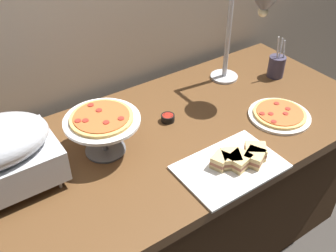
% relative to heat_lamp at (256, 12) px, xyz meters
% --- Properties ---
extents(ground_plane, '(8.00, 8.00, 0.00)m').
position_rel_heat_lamp_xyz_m(ground_plane, '(-0.49, -0.07, -1.16)').
color(ground_plane, '#38332D').
extents(buffet_table, '(1.90, 0.84, 0.76)m').
position_rel_heat_lamp_xyz_m(buffet_table, '(-0.49, -0.07, -0.77)').
color(buffet_table, brown).
rests_on(buffet_table, ground_plane).
extents(heat_lamp, '(0.15, 0.34, 0.51)m').
position_rel_heat_lamp_xyz_m(heat_lamp, '(0.00, 0.00, 0.00)').
color(heat_lamp, '#B7BABF').
rests_on(heat_lamp, buffet_table).
extents(pizza_plate_front, '(0.27, 0.27, 0.03)m').
position_rel_heat_lamp_xyz_m(pizza_plate_front, '(-0.02, -0.24, -0.39)').
color(pizza_plate_front, white).
rests_on(pizza_plate_front, buffet_table).
extents(pizza_plate_center, '(0.29, 0.29, 0.17)m').
position_rel_heat_lamp_xyz_m(pizza_plate_center, '(-0.77, -0.01, -0.26)').
color(pizza_plate_center, '#595B60').
rests_on(pizza_plate_center, buffet_table).
extents(sandwich_platter, '(0.40, 0.27, 0.06)m').
position_rel_heat_lamp_xyz_m(sandwich_platter, '(-0.40, -0.37, -0.38)').
color(sandwich_platter, white).
rests_on(sandwich_platter, buffet_table).
extents(sauce_cup_near, '(0.07, 0.07, 0.04)m').
position_rel_heat_lamp_xyz_m(sauce_cup_near, '(-0.60, 0.14, -0.38)').
color(sauce_cup_near, black).
rests_on(sauce_cup_near, buffet_table).
extents(sauce_cup_far, '(0.06, 0.06, 0.03)m').
position_rel_heat_lamp_xyz_m(sauce_cup_far, '(-0.45, 0.01, -0.38)').
color(sauce_cup_far, black).
rests_on(sauce_cup_far, buffet_table).
extents(utensil_holder, '(0.08, 0.08, 0.23)m').
position_rel_heat_lamp_xyz_m(utensil_holder, '(0.23, 0.02, -0.34)').
color(utensil_holder, '#383347').
rests_on(utensil_holder, buffet_table).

